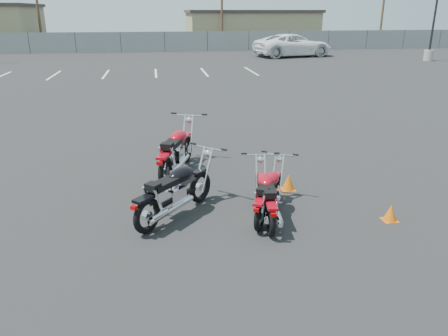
{
  "coord_description": "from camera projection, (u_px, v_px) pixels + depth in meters",
  "views": [
    {
      "loc": [
        -1.07,
        -7.5,
        3.61
      ],
      "look_at": [
        0.2,
        0.6,
        0.65
      ],
      "focal_mm": 35.0,
      "sensor_mm": 36.0,
      "label": 1
    }
  ],
  "objects": [
    {
      "name": "white_van",
      "position": [
        293.0,
        39.0,
        36.09
      ],
      "size": [
        4.55,
        8.03,
        2.87
      ],
      "primitive_type": "imported",
      "rotation": [
        0.0,
        0.0,
        1.78
      ],
      "color": "white",
      "rests_on": "ground"
    },
    {
      "name": "training_cone_near",
      "position": [
        288.0,
        182.0,
        9.29
      ],
      "size": [
        0.29,
        0.29,
        0.35
      ],
      "color": "#D65D0B",
      "rests_on": "ground"
    },
    {
      "name": "motorcycle_second_black",
      "position": [
        175.0,
        191.0,
        7.97
      ],
      "size": [
        1.82,
        1.95,
        1.1
      ],
      "color": "black",
      "rests_on": "ground"
    },
    {
      "name": "ground",
      "position": [
        219.0,
        211.0,
        8.35
      ],
      "size": [
        120.0,
        120.0,
        0.0
      ],
      "primitive_type": "plane",
      "color": "black",
      "rests_on": "ground"
    },
    {
      "name": "tan_building_east",
      "position": [
        250.0,
        27.0,
        50.06
      ],
      "size": [
        14.4,
        9.4,
        3.7
      ],
      "color": "#92855E",
      "rests_on": "ground"
    },
    {
      "name": "training_cone_far",
      "position": [
        391.0,
        213.0,
        7.92
      ],
      "size": [
        0.26,
        0.26,
        0.31
      ],
      "color": "#D65D0B",
      "rests_on": "ground"
    },
    {
      "name": "utility_pole_d",
      "position": [
        384.0,
        0.0,
        47.43
      ],
      "size": [
        1.8,
        0.24,
        9.0
      ],
      "color": "#493322",
      "rests_on": "ground"
    },
    {
      "name": "motorcycle_front_red",
      "position": [
        177.0,
        151.0,
        10.12
      ],
      "size": [
        1.32,
        2.39,
        1.19
      ],
      "color": "black",
      "rests_on": "ground"
    },
    {
      "name": "light_pole_east",
      "position": [
        435.0,
        17.0,
        32.39
      ],
      "size": [
        0.8,
        0.7,
        11.71
      ],
      "color": "gray",
      "rests_on": "ground"
    },
    {
      "name": "chainlink_fence",
      "position": [
        165.0,
        42.0,
        40.57
      ],
      "size": [
        80.06,
        0.06,
        1.8
      ],
      "color": "slate",
      "rests_on": "ground"
    },
    {
      "name": "parking_line_stripes",
      "position": [
        131.0,
        74.0,
        26.57
      ],
      "size": [
        15.12,
        4.0,
        0.01
      ],
      "color": "silver",
      "rests_on": "ground"
    },
    {
      "name": "motorcycle_rear_red",
      "position": [
        266.0,
        196.0,
        7.92
      ],
      "size": [
        0.76,
        1.98,
        0.97
      ],
      "color": "black",
      "rests_on": "ground"
    },
    {
      "name": "motorcycle_third_red",
      "position": [
        269.0,
        194.0,
        8.05
      ],
      "size": [
        1.24,
        1.86,
        0.95
      ],
      "color": "black",
      "rests_on": "ground"
    }
  ]
}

